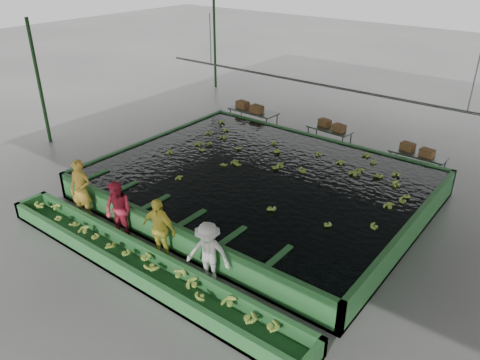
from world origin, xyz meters
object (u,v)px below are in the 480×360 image
Objects in this scene: box_stack_right at (417,153)px; box_stack_mid at (332,128)px; flotation_tank at (259,184)px; worker_b at (118,210)px; worker_d at (208,254)px; box_stack_left at (250,110)px; packing_table_left at (253,121)px; packing_table_right at (416,165)px; worker_a at (81,190)px; sorting_trough at (140,265)px; packing_table_mid at (329,138)px; worker_c at (159,229)px.

box_stack_mid is at bearing 172.04° from box_stack_right.
box_stack_mid is (-0.13, 5.17, 0.37)m from flotation_tank.
flotation_tank is 5.88× the size of worker_b.
box_stack_left is (-5.39, 8.87, 0.15)m from worker_d.
packing_table_left is 7.18m from packing_table_right.
worker_a is at bearing -127.42° from box_stack_right.
packing_table_right is (3.53, 9.77, 0.19)m from sorting_trough.
box_stack_left is at bearing 129.69° from flotation_tank.
worker_d is at bearing -69.59° from flotation_tank.
box_stack_mid reaches higher than sorting_trough.
packing_table_left reaches higher than flotation_tank.
worker_a is at bearing 166.73° from sorting_trough.
box_stack_left is 7.26m from box_stack_right.
sorting_trough is 10.38m from box_stack_right.
box_stack_left is 3.72m from box_stack_mid.
box_stack_right reaches higher than sorting_trough.
box_stack_right is at bearing -7.96° from box_stack_mid.
box_stack_left is at bearing -149.45° from packing_table_left.
worker_d reaches higher than packing_table_mid.
worker_d is at bearing -58.70° from box_stack_left.
sorting_trough is 10.28m from box_stack_mid.
worker_a is at bearing -88.38° from packing_table_left.
worker_c is at bearing -68.33° from packing_table_left.
worker_a reaches higher than packing_table_mid.
worker_c reaches higher than sorting_trough.
worker_d reaches higher than box_stack_right.
box_stack_mid is 1.02× the size of box_stack_right.
box_stack_mid is (1.57, 9.47, -0.03)m from worker_b.
flotation_tank is 5.85m from packing_table_right.
worker_b is 3.30m from worker_d.
box_stack_right is (3.55, 8.96, -0.01)m from worker_c.
packing_table_left is 1.22× the size of packing_table_mid.
worker_d reaches higher than packing_table_left.
packing_table_left is 1.59× the size of box_stack_left.
box_stack_left reaches higher than flotation_tank.
flotation_tank is at bearing -127.10° from packing_table_right.
worker_c reaches higher than box_stack_mid.
box_stack_mid is at bearing 90.72° from sorting_trough.
packing_table_right is at bearing 70.13° from sorting_trough.
box_stack_left is (-2.09, 8.87, 0.15)m from worker_b.
box_stack_right is (3.60, -0.50, 0.05)m from box_stack_mid.
worker_a is at bearing 171.79° from worker_b.
flotation_tank reaches higher than packing_table_right.
packing_table_right is at bearing 52.90° from flotation_tank.
box_stack_right reaches higher than box_stack_mid.
sorting_trough is 1.97m from worker_b.
packing_table_mid is at bearing 79.72° from worker_d.
worker_b reaches higher than flotation_tank.
worker_d is 10.38m from packing_table_left.
worker_d reaches higher than box_stack_mid.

